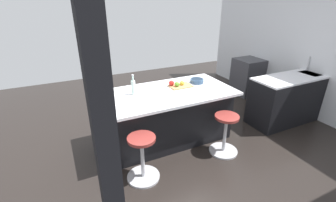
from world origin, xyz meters
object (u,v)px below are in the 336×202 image
(apple_green, at_px, (177,84))
(apple_red, at_px, (171,83))
(stool_middle, at_px, (143,159))
(cutting_board, at_px, (181,86))
(apple_yellow, at_px, (182,83))
(oven_range, at_px, (247,77))
(fruit_bowl, at_px, (197,81))
(stool_by_window, at_px, (225,135))
(water_bottle, at_px, (133,87))
(kitchen_island, at_px, (165,116))

(apple_green, relative_size, apple_red, 0.91)
(stool_middle, distance_m, apple_red, 1.35)
(cutting_board, distance_m, apple_yellow, 0.06)
(oven_range, bearing_deg, cutting_board, 21.68)
(cutting_board, height_order, fruit_bowl, fruit_bowl)
(stool_middle, distance_m, fruit_bowl, 1.67)
(apple_yellow, relative_size, apple_green, 0.92)
(stool_by_window, height_order, apple_red, apple_red)
(water_bottle, bearing_deg, fruit_bowl, -178.35)
(stool_middle, relative_size, apple_yellow, 8.67)
(stool_by_window, bearing_deg, stool_middle, 0.00)
(fruit_bowl, bearing_deg, oven_range, -156.17)
(oven_range, height_order, apple_green, apple_green)
(stool_middle, bearing_deg, apple_green, -139.47)
(oven_range, relative_size, apple_red, 9.83)
(cutting_board, bearing_deg, apple_red, -23.96)
(apple_green, bearing_deg, cutting_board, -169.56)
(oven_range, distance_m, apple_yellow, 2.59)
(apple_yellow, bearing_deg, kitchen_island, 12.45)
(water_bottle, bearing_deg, stool_middle, 77.44)
(kitchen_island, relative_size, stool_by_window, 3.30)
(oven_range, bearing_deg, apple_yellow, 21.76)
(stool_by_window, height_order, stool_middle, same)
(oven_range, bearing_deg, stool_by_window, 40.47)
(stool_by_window, distance_m, apple_red, 1.17)
(water_bottle, relative_size, fruit_bowl, 1.38)
(water_bottle, bearing_deg, stool_by_window, 145.48)
(stool_by_window, xyz_separation_m, water_bottle, (1.15, -0.79, 0.71))
(stool_middle, height_order, cutting_board, cutting_board)
(stool_by_window, xyz_separation_m, apple_green, (0.43, -0.77, 0.65))
(stool_by_window, bearing_deg, oven_range, -139.53)
(stool_middle, xyz_separation_m, apple_yellow, (-1.00, -0.79, 0.64))
(kitchen_island, distance_m, stool_by_window, 0.99)
(kitchen_island, relative_size, apple_red, 23.99)
(water_bottle, bearing_deg, oven_range, -163.58)
(cutting_board, bearing_deg, kitchen_island, 12.06)
(kitchen_island, height_order, stool_by_window, kitchen_island)
(oven_range, height_order, apple_yellow, apple_yellow)
(stool_middle, height_order, apple_yellow, apple_yellow)
(stool_by_window, relative_size, stool_middle, 1.00)
(kitchen_island, distance_m, apple_yellow, 0.60)
(kitchen_island, distance_m, fruit_bowl, 0.81)
(oven_range, height_order, water_bottle, water_bottle)
(oven_range, bearing_deg, kitchen_island, 20.64)
(oven_range, distance_m, water_bottle, 3.37)
(stool_by_window, distance_m, cutting_board, 1.05)
(fruit_bowl, bearing_deg, water_bottle, 1.65)
(stool_by_window, bearing_deg, water_bottle, -34.52)
(oven_range, bearing_deg, apple_red, 19.41)
(oven_range, bearing_deg, water_bottle, 16.42)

